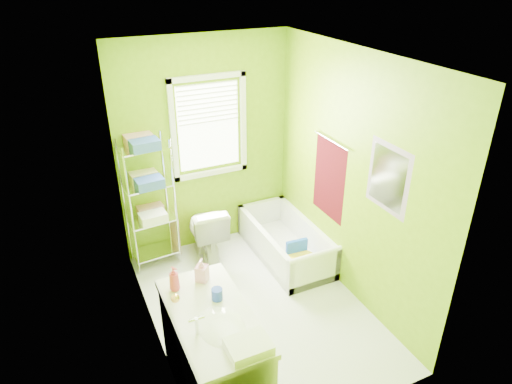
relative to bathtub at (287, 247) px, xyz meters
name	(u,v)px	position (x,y,z in m)	size (l,w,h in m)	color
ground	(257,307)	(-0.72, -0.68, -0.15)	(2.90, 2.90, 0.00)	silver
room_envelope	(257,176)	(-0.72, -0.68, 1.40)	(2.14, 2.94, 2.62)	#689107
window	(209,122)	(-0.67, 0.75, 1.47)	(0.92, 0.05, 1.22)	white
door	(183,328)	(-1.76, -1.67, 0.85)	(0.09, 0.80, 2.00)	white
right_wall_decor	(351,178)	(0.32, -0.70, 1.17)	(0.04, 1.48, 1.17)	#44070C
bathtub	(287,247)	(0.00, 0.00, 0.00)	(0.66, 1.42, 0.46)	white
toilet	(206,231)	(-0.88, 0.42, 0.23)	(0.42, 0.73, 0.74)	white
vanity	(214,353)	(-1.48, -1.50, 0.32)	(0.60, 1.17, 1.10)	silver
wire_shelf_unit	(149,189)	(-1.47, 0.60, 0.83)	(0.56, 0.45, 1.61)	silver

